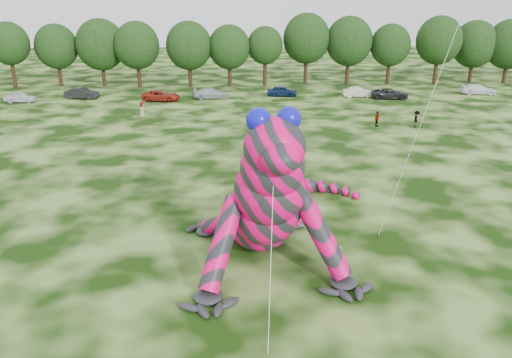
{
  "coord_description": "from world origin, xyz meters",
  "views": [
    {
      "loc": [
        -4.44,
        -18.28,
        12.62
      ],
      "look_at": [
        -3.15,
        5.27,
        4.0
      ],
      "focal_mm": 35.0,
      "sensor_mm": 36.0,
      "label": 1
    }
  ],
  "objects_px": {
    "tree_3": "(11,55)",
    "car_7": "(478,89)",
    "tree_7": "(189,54)",
    "car_5": "(358,92)",
    "inflatable_gecko": "(256,170)",
    "tree_6": "(138,55)",
    "spectator_4": "(142,110)",
    "car_2": "(161,96)",
    "spectator_3": "(377,119)",
    "car_4": "(282,91)",
    "car_1": "(82,93)",
    "tree_10": "(306,49)",
    "car_6": "(390,94)",
    "spectator_2": "(417,119)",
    "car_3": "(211,93)",
    "tree_5": "(101,53)",
    "tree_13": "(438,50)",
    "tree_15": "(509,51)",
    "spectator_1": "(253,137)",
    "tree_14": "(474,52)",
    "tree_12": "(390,54)",
    "tree_9": "(265,56)",
    "tree_8": "(229,56)",
    "car_0": "(20,97)",
    "tree_4": "(57,55)"
  },
  "relations": [
    {
      "from": "spectator_4",
      "to": "tree_7",
      "type": "bearing_deg",
      "value": 15.48
    },
    {
      "from": "tree_3",
      "to": "tree_5",
      "type": "distance_m",
      "value": 12.67
    },
    {
      "from": "tree_3",
      "to": "tree_6",
      "type": "relative_size",
      "value": 0.99
    },
    {
      "from": "tree_8",
      "to": "tree_13",
      "type": "relative_size",
      "value": 0.88
    },
    {
      "from": "car_0",
      "to": "car_7",
      "type": "height_order",
      "value": "car_7"
    },
    {
      "from": "tree_6",
      "to": "tree_13",
      "type": "height_order",
      "value": "tree_13"
    },
    {
      "from": "inflatable_gecko",
      "to": "tree_3",
      "type": "relative_size",
      "value": 1.76
    },
    {
      "from": "tree_9",
      "to": "tree_10",
      "type": "bearing_deg",
      "value": 11.02
    },
    {
      "from": "inflatable_gecko",
      "to": "tree_6",
      "type": "bearing_deg",
      "value": 98.24
    },
    {
      "from": "tree_3",
      "to": "tree_13",
      "type": "relative_size",
      "value": 0.93
    },
    {
      "from": "tree_8",
      "to": "car_4",
      "type": "bearing_deg",
      "value": -50.12
    },
    {
      "from": "inflatable_gecko",
      "to": "car_4",
      "type": "xyz_separation_m",
      "value": [
        5.87,
        42.35,
        -3.47
      ]
    },
    {
      "from": "tree_3",
      "to": "tree_10",
      "type": "height_order",
      "value": "tree_10"
    },
    {
      "from": "tree_3",
      "to": "tree_7",
      "type": "xyz_separation_m",
      "value": [
        25.64,
        -0.26,
        0.02
      ]
    },
    {
      "from": "tree_3",
      "to": "tree_12",
      "type": "xyz_separation_m",
      "value": [
        55.73,
        0.67,
        -0.23
      ]
    },
    {
      "from": "spectator_1",
      "to": "spectator_4",
      "type": "relative_size",
      "value": 0.96
    },
    {
      "from": "tree_3",
      "to": "car_7",
      "type": "relative_size",
      "value": 2.02
    },
    {
      "from": "car_6",
      "to": "spectator_1",
      "type": "xyz_separation_m",
      "value": [
        -19.1,
        -21.15,
        0.17
      ]
    },
    {
      "from": "inflatable_gecko",
      "to": "spectator_3",
      "type": "relative_size",
      "value": 10.43
    },
    {
      "from": "tree_13",
      "to": "car_7",
      "type": "relative_size",
      "value": 2.17
    },
    {
      "from": "car_5",
      "to": "tree_4",
      "type": "bearing_deg",
      "value": 77.79
    },
    {
      "from": "inflatable_gecko",
      "to": "spectator_3",
      "type": "xyz_separation_m",
      "value": [
        13.89,
        25.08,
        -3.36
      ]
    },
    {
      "from": "car_7",
      "to": "car_6",
      "type": "bearing_deg",
      "value": 111.81
    },
    {
      "from": "tree_10",
      "to": "car_6",
      "type": "bearing_deg",
      "value": -53.18
    },
    {
      "from": "tree_7",
      "to": "car_5",
      "type": "height_order",
      "value": "tree_7"
    },
    {
      "from": "tree_15",
      "to": "car_6",
      "type": "bearing_deg",
      "value": -151.72
    },
    {
      "from": "car_4",
      "to": "car_5",
      "type": "relative_size",
      "value": 0.99
    },
    {
      "from": "car_3",
      "to": "car_4",
      "type": "height_order",
      "value": "car_4"
    },
    {
      "from": "tree_3",
      "to": "tree_6",
      "type": "bearing_deg",
      "value": -1.21
    },
    {
      "from": "car_5",
      "to": "spectator_4",
      "type": "relative_size",
      "value": 2.31
    },
    {
      "from": "inflatable_gecko",
      "to": "car_0",
      "type": "bearing_deg",
      "value": 117.02
    },
    {
      "from": "inflatable_gecko",
      "to": "tree_15",
      "type": "height_order",
      "value": "tree_15"
    },
    {
      "from": "tree_13",
      "to": "spectator_2",
      "type": "relative_size",
      "value": 5.97
    },
    {
      "from": "tree_9",
      "to": "car_2",
      "type": "height_order",
      "value": "tree_9"
    },
    {
      "from": "car_1",
      "to": "tree_9",
      "type": "bearing_deg",
      "value": -59.28
    },
    {
      "from": "car_2",
      "to": "spectator_3",
      "type": "height_order",
      "value": "spectator_3"
    },
    {
      "from": "tree_6",
      "to": "spectator_4",
      "type": "distance_m",
      "value": 20.62
    },
    {
      "from": "car_1",
      "to": "spectator_2",
      "type": "xyz_separation_m",
      "value": [
        38.48,
        -17.42,
        0.12
      ]
    },
    {
      "from": "tree_9",
      "to": "car_6",
      "type": "height_order",
      "value": "tree_9"
    },
    {
      "from": "car_3",
      "to": "car_6",
      "type": "xyz_separation_m",
      "value": [
        23.46,
        -1.36,
        -0.0
      ]
    },
    {
      "from": "car_1",
      "to": "car_7",
      "type": "bearing_deg",
      "value": -79.18
    },
    {
      "from": "tree_9",
      "to": "car_1",
      "type": "height_order",
      "value": "tree_9"
    },
    {
      "from": "inflatable_gecko",
      "to": "tree_3",
      "type": "xyz_separation_m",
      "value": [
        -32.62,
        50.8,
        0.56
      ]
    },
    {
      "from": "tree_10",
      "to": "spectator_1",
      "type": "bearing_deg",
      "value": -106.16
    },
    {
      "from": "tree_13",
      "to": "spectator_4",
      "type": "height_order",
      "value": "tree_13"
    },
    {
      "from": "car_1",
      "to": "tree_10",
      "type": "bearing_deg",
      "value": -61.07
    },
    {
      "from": "spectator_2",
      "to": "car_4",
      "type": "bearing_deg",
      "value": 45.79
    },
    {
      "from": "tree_3",
      "to": "spectator_2",
      "type": "xyz_separation_m",
      "value": [
        50.49,
        -26.23,
        -3.87
      ]
    },
    {
      "from": "tree_3",
      "to": "tree_14",
      "type": "bearing_deg",
      "value": 1.37
    },
    {
      "from": "tree_10",
      "to": "spectator_4",
      "type": "bearing_deg",
      "value": -134.45
    }
  ]
}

